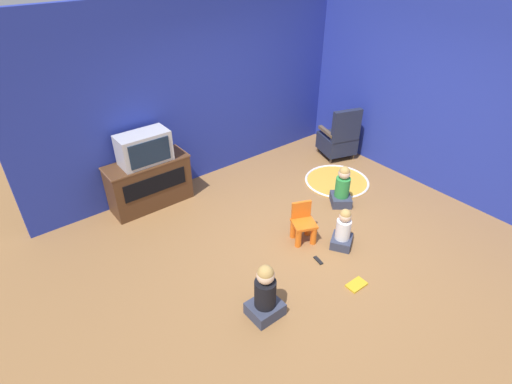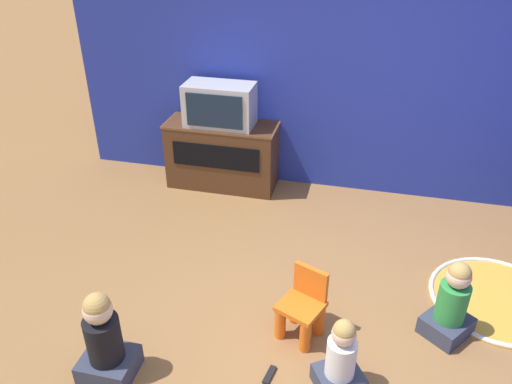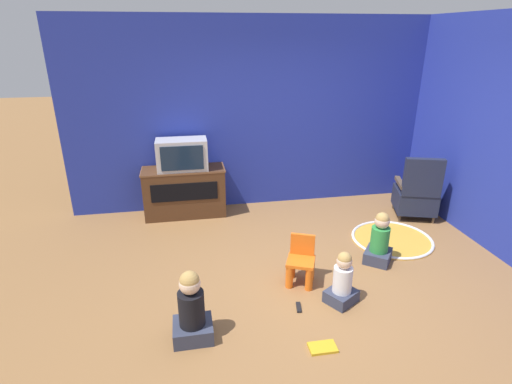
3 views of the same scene
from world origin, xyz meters
The scene contains 13 objects.
ground_plane centered at (0.00, 0.00, 0.00)m, with size 30.00×30.00×0.00m, color olive.
wall_back centered at (-0.27, 2.29, 1.39)m, with size 5.45×0.12×2.78m.
wall_right centered at (2.39, -0.33, 1.39)m, with size 0.12×5.35×2.78m.
tv_cabinet centered at (-1.36, 1.98, 0.37)m, with size 1.18×0.46×0.72m.
television centered at (-1.36, 1.96, 0.94)m, with size 0.70×0.38×0.43m.
black_armchair centered at (1.94, 1.29, 0.36)m, with size 0.68×0.69×0.95m.
yellow_kid_chair centered at (-0.16, 0.00, 0.22)m, with size 0.37×0.37×0.53m.
play_mat centered at (1.29, 0.70, 0.01)m, with size 1.05×1.05×0.04m.
child_watching_left centered at (-1.34, -0.66, 0.29)m, with size 0.35×0.31×0.68m.
child_watching_center centered at (0.86, 0.24, 0.27)m, with size 0.42×0.43×0.63m.
child_watching_right centered at (0.14, -0.41, 0.24)m, with size 0.38×0.37×0.57m.
book centered at (-0.25, -1.00, 0.01)m, with size 0.24×0.15×0.02m.
remote_control centered at (-0.30, -0.44, 0.01)m, with size 0.07×0.16×0.02m.
Camera 1 is at (-3.17, -2.85, 3.42)m, focal length 28.00 mm.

